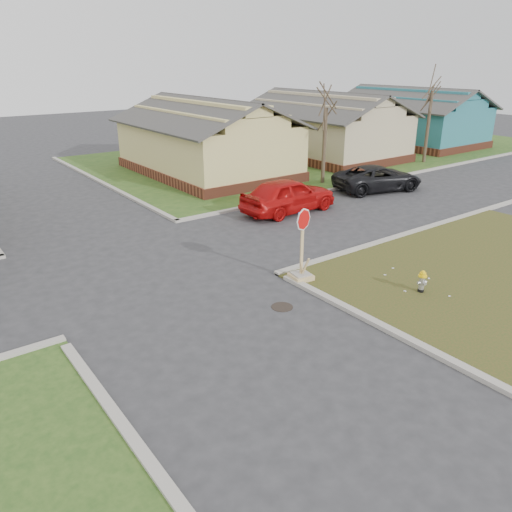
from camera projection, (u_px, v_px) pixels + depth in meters
ground at (209, 322)px, 13.80m from camera, size 120.00×120.00×0.00m
verge_far_right at (328, 150)px, 39.40m from camera, size 37.00×19.00×0.05m
curbs at (135, 266)px, 17.53m from camera, size 80.00×40.00×0.12m
manhole at (282, 307)px, 14.64m from camera, size 0.64×0.64×0.01m
side_house_yellow at (206, 138)px, 30.84m from camera, size 7.60×11.60×4.70m
side_house_tan at (324, 126)px, 36.37m from camera, size 7.60×11.60×4.70m
side_house_teal at (410, 117)px, 41.90m from camera, size 7.60×11.60×4.70m
tree_mid_right at (324, 146)px, 28.36m from camera, size 0.22×0.22×4.20m
tree_far_right at (428, 127)px, 34.01m from camera, size 0.22×0.22×4.76m
fire_hydrant at (422, 280)px, 15.36m from camera, size 0.27×0.27×0.71m
stop_sign at (301, 264)px, 16.20m from camera, size 0.68×0.67×2.41m
red_sedan at (288, 195)px, 23.40m from camera, size 4.88×2.08×1.65m
dark_pickup at (378, 178)px, 27.35m from camera, size 5.37×3.45×1.38m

